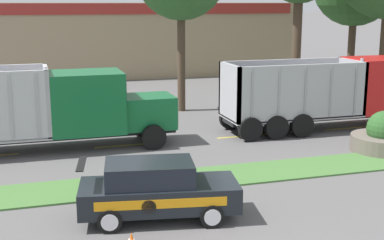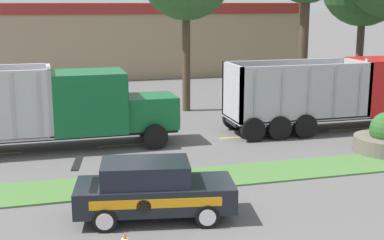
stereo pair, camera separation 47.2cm
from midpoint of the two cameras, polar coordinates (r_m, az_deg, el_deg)
name	(u,v)px [view 1 (the left image)]	position (r m, az deg, el deg)	size (l,w,h in m)	color
grass_verge	(180,180)	(18.15, -2.06, -6.42)	(120.00, 2.16, 0.06)	#477538
centre_line_4	(123,145)	(22.72, -7.93, -2.71)	(2.40, 0.14, 0.01)	yellow
centre_line_5	(242,136)	(24.11, 4.84, -1.74)	(2.40, 0.14, 0.01)	yellow
centre_line_6	(347,128)	(26.56, 15.73, -0.85)	(2.40, 0.14, 0.01)	yellow
dump_truck_lead	(64,110)	(22.35, -14.07, 1.09)	(10.88, 2.63, 3.48)	black
dump_truck_mid	(364,92)	(27.03, 17.41, 2.86)	(12.02, 2.68, 3.39)	black
rally_car	(156,189)	(14.90, -4.73, -7.39)	(4.58, 2.42, 1.68)	black
stone_planter	(384,138)	(22.75, 19.25, -1.78)	(2.62, 2.62, 1.67)	#6B6056
store_building_backdrop	(135,37)	(47.67, -6.37, 8.81)	(24.94, 12.10, 5.86)	#9E896B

